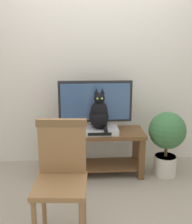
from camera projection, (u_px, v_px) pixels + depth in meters
name	position (u px, v px, depth m)	size (l,w,h in m)	color
ground_plane	(103.00, 199.00, 2.85)	(12.00, 12.00, 0.00)	gray
back_wall	(97.00, 55.00, 3.49)	(7.00, 0.12, 2.80)	silver
tv_stand	(96.00, 146.00, 3.30)	(1.14, 0.44, 0.54)	brown
tv	(95.00, 104.00, 3.26)	(0.87, 0.20, 0.59)	black
media_box	(99.00, 131.00, 3.18)	(0.44, 0.25, 0.07)	#BCBCC1
cat	(99.00, 113.00, 3.11)	(0.22, 0.32, 0.47)	black
wooden_chair	(61.00, 172.00, 2.20)	(0.43, 0.44, 0.98)	olive
book_stack	(60.00, 127.00, 3.26)	(0.22, 0.19, 0.11)	beige
potted_plant	(167.00, 137.00, 3.24)	(0.43, 0.43, 0.78)	beige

